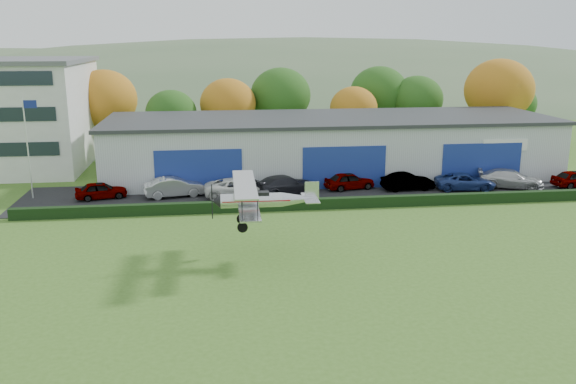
{
  "coord_description": "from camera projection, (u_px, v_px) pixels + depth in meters",
  "views": [
    {
      "loc": [
        -5.86,
        -25.84,
        12.23
      ],
      "look_at": [
        -1.21,
        10.38,
        2.87
      ],
      "focal_mm": 37.41,
      "sensor_mm": 36.0,
      "label": 1
    }
  ],
  "objects": [
    {
      "name": "apron",
      "position": [
        322.0,
        192.0,
        49.12
      ],
      "size": [
        48.0,
        9.0,
        0.05
      ],
      "primitive_type": "cube",
      "color": "black",
      "rests_on": "ground"
    },
    {
      "name": "hedge",
      "position": [
        334.0,
        203.0,
        44.42
      ],
      "size": [
        46.0,
        0.6,
        0.8
      ],
      "primitive_type": "cube",
      "color": "black",
      "rests_on": "ground"
    },
    {
      "name": "car_6",
      "position": [
        465.0,
        181.0,
        49.72
      ],
      "size": [
        5.13,
        2.83,
        1.36
      ],
      "primitive_type": "imported",
      "rotation": [
        0.0,
        0.0,
        1.45
      ],
      "color": "navy",
      "rests_on": "apron"
    },
    {
      "name": "flagpole",
      "position": [
        28.0,
        138.0,
        46.08
      ],
      "size": [
        1.05,
        0.1,
        8.0
      ],
      "color": "silver",
      "rests_on": "ground"
    },
    {
      "name": "biplane",
      "position": [
        261.0,
        199.0,
        33.8
      ],
      "size": [
        6.08,
        6.92,
        2.6
      ],
      "rotation": [
        0.0,
        0.0,
        -0.02
      ],
      "color": "silver"
    },
    {
      "name": "car_4",
      "position": [
        349.0,
        181.0,
        49.85
      ],
      "size": [
        4.42,
        2.5,
        1.42
      ],
      "primitive_type": "imported",
      "rotation": [
        0.0,
        0.0,
        1.78
      ],
      "color": "gray",
      "rests_on": "apron"
    },
    {
      "name": "car_2",
      "position": [
        238.0,
        188.0,
        47.3
      ],
      "size": [
        5.4,
        2.6,
        1.48
      ],
      "primitive_type": "imported",
      "rotation": [
        0.0,
        0.0,
        1.55
      ],
      "color": "silver",
      "rests_on": "apron"
    },
    {
      "name": "car_7",
      "position": [
        510.0,
        179.0,
        50.25
      ],
      "size": [
        5.74,
        4.04,
        1.54
      ],
      "primitive_type": "imported",
      "rotation": [
        0.0,
        0.0,
        1.18
      ],
      "color": "silver",
      "rests_on": "apron"
    },
    {
      "name": "hangar",
      "position": [
        330.0,
        145.0,
        55.42
      ],
      "size": [
        40.6,
        12.6,
        5.3
      ],
      "color": "#B2B7BC",
      "rests_on": "ground"
    },
    {
      "name": "car_8",
      "position": [
        576.0,
        178.0,
        50.65
      ],
      "size": [
        4.34,
        2.19,
        1.42
      ],
      "primitive_type": "imported",
      "rotation": [
        0.0,
        0.0,
        1.7
      ],
      "color": "gray",
      "rests_on": "apron"
    },
    {
      "name": "car_1",
      "position": [
        175.0,
        187.0,
        47.46
      ],
      "size": [
        5.01,
        2.61,
        1.57
      ],
      "primitive_type": "imported",
      "rotation": [
        0.0,
        0.0,
        1.78
      ],
      "color": "silver",
      "rests_on": "apron"
    },
    {
      "name": "car_5",
      "position": [
        408.0,
        181.0,
        49.58
      ],
      "size": [
        4.38,
        1.71,
        1.42
      ],
      "primitive_type": "imported",
      "rotation": [
        0.0,
        0.0,
        1.62
      ],
      "color": "gray",
      "rests_on": "apron"
    },
    {
      "name": "distant_hills",
      "position": [
        217.0,
        133.0,
        165.79
      ],
      "size": [
        430.0,
        196.0,
        56.0
      ],
      "color": "#4C6642",
      "rests_on": "ground"
    },
    {
      "name": "ground",
      "position": [
        341.0,
        303.0,
        28.58
      ],
      "size": [
        300.0,
        300.0,
        0.0
      ],
      "primitive_type": "plane",
      "color": "#3E641F",
      "rests_on": "ground"
    },
    {
      "name": "car_0",
      "position": [
        101.0,
        190.0,
        46.87
      ],
      "size": [
        4.18,
        2.47,
        1.34
      ],
      "primitive_type": "imported",
      "rotation": [
        0.0,
        0.0,
        1.81
      ],
      "color": "gray",
      "rests_on": "apron"
    },
    {
      "name": "tree_belt",
      "position": [
        272.0,
        100.0,
        66.32
      ],
      "size": [
        75.7,
        13.22,
        10.12
      ],
      "color": "#3D2614",
      "rests_on": "ground"
    },
    {
      "name": "car_3",
      "position": [
        285.0,
        185.0,
        48.01
      ],
      "size": [
        5.89,
        4.3,
        1.59
      ],
      "primitive_type": "imported",
      "rotation": [
        0.0,
        0.0,
        2.0
      ],
      "color": "black",
      "rests_on": "apron"
    }
  ]
}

